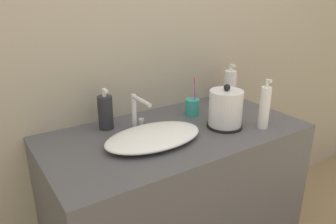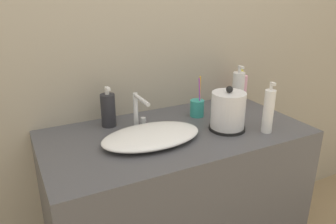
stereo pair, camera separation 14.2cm
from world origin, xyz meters
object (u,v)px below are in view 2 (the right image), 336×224
shampoo_bottle (238,90)px  mouthwash_bottle (108,110)px  lotion_bottle (268,111)px  hand_cream_bottle (240,88)px  faucet (139,109)px  toothbrush_cup (197,108)px  electric_kettle (228,112)px

shampoo_bottle → mouthwash_bottle: shampoo_bottle is taller
lotion_bottle → hand_cream_bottle: bearing=67.7°
mouthwash_bottle → hand_cream_bottle: 0.76m
faucet → lotion_bottle: 0.57m
toothbrush_cup → lotion_bottle: (0.17, -0.31, 0.05)m
toothbrush_cup → hand_cream_bottle: toothbrush_cup is taller
hand_cream_bottle → mouthwash_bottle: bearing=180.0°
electric_kettle → toothbrush_cup: 0.21m
faucet → hand_cream_bottle: size_ratio=0.84×
mouthwash_bottle → hand_cream_bottle: hand_cream_bottle is taller
faucet → shampoo_bottle: 0.58m
electric_kettle → mouthwash_bottle: bearing=148.7°
electric_kettle → lotion_bottle: bearing=-37.0°
faucet → lotion_bottle: lotion_bottle is taller
faucet → mouthwash_bottle: size_ratio=0.86×
electric_kettle → shampoo_bottle: 0.31m
electric_kettle → hand_cream_bottle: bearing=43.5°
faucet → lotion_bottle: bearing=-30.9°
mouthwash_bottle → lotion_bottle: bearing=-32.7°
electric_kettle → hand_cream_bottle: (0.30, 0.28, -0.00)m
hand_cream_bottle → shampoo_bottle: bearing=-136.8°
faucet → lotion_bottle: size_ratio=0.71×
lotion_bottle → shampoo_bottle: bearing=74.6°
shampoo_bottle → faucet: bearing=-177.2°
faucet → toothbrush_cup: bearing=2.6°
hand_cream_bottle → faucet: bearing=-171.8°
faucet → toothbrush_cup: 0.32m
hand_cream_bottle → toothbrush_cup: bearing=-166.5°
electric_kettle → mouthwash_bottle: electric_kettle is taller
shampoo_bottle → hand_cream_bottle: bearing=43.2°
toothbrush_cup → lotion_bottle: bearing=-60.7°
electric_kettle → hand_cream_bottle: size_ratio=1.05×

